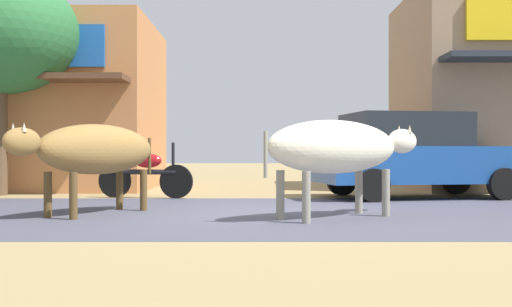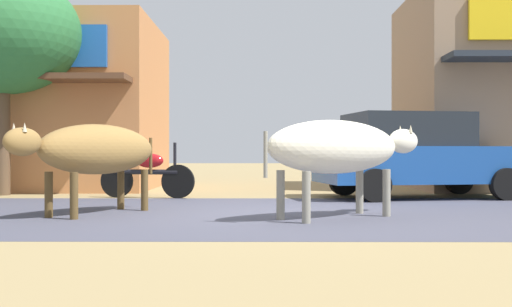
% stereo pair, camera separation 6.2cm
% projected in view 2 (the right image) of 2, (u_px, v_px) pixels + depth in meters
% --- Properties ---
extents(ground, '(80.00, 80.00, 0.00)m').
position_uv_depth(ground, '(278.00, 213.00, 9.26)').
color(ground, '#988254').
extents(asphalt_road, '(72.00, 5.88, 0.00)m').
position_uv_depth(asphalt_road, '(278.00, 213.00, 9.26)').
color(asphalt_road, '#474756').
rests_on(asphalt_road, ground).
extents(storefront_left_cafe, '(6.78, 5.33, 4.04)m').
position_uv_depth(storefront_left_cafe, '(20.00, 106.00, 15.80)').
color(storefront_left_cafe, '#BD7846').
rests_on(storefront_left_cafe, ground).
extents(roadside_tree, '(3.19, 3.19, 4.64)m').
position_uv_depth(roadside_tree, '(3.00, 33.00, 13.15)').
color(roadside_tree, brown).
rests_on(roadside_tree, ground).
extents(parked_hatchback_car, '(4.17, 2.50, 1.64)m').
position_uv_depth(parked_hatchback_car, '(416.00, 155.00, 12.37)').
color(parked_hatchback_car, '#1A4995').
rests_on(parked_hatchback_car, ground).
extents(parked_motorcycle, '(1.89, 0.42, 1.08)m').
position_uv_depth(parked_motorcycle, '(148.00, 173.00, 12.33)').
color(parked_motorcycle, black).
rests_on(parked_motorcycle, ground).
extents(cow_near_brown, '(1.76, 2.64, 1.29)m').
position_uv_depth(cow_near_brown, '(96.00, 150.00, 9.11)').
color(cow_near_brown, olive).
rests_on(cow_near_brown, ground).
extents(cow_far_dark, '(2.54, 2.07, 1.33)m').
position_uv_depth(cow_far_dark, '(338.00, 148.00, 8.62)').
color(cow_far_dark, silver).
rests_on(cow_far_dark, ground).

